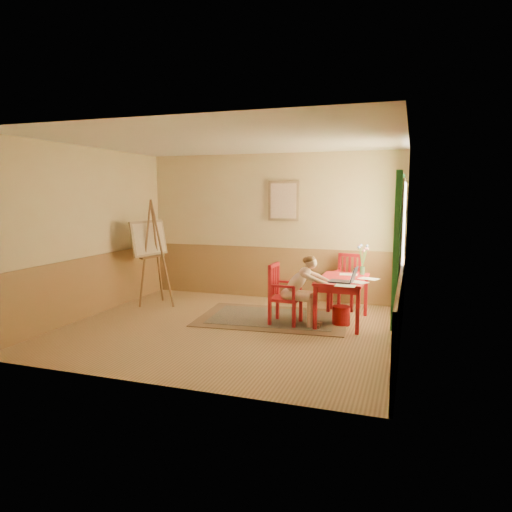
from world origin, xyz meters
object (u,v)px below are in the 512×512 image
(chair_back, at_px, (347,281))
(figure, at_px, (301,287))
(chair_left, at_px, (283,294))
(easel, at_px, (150,243))
(table, at_px, (342,284))
(laptop, at_px, (345,279))

(chair_back, height_order, figure, figure)
(chair_back, xyz_separation_m, figure, (-0.50, -1.40, 0.13))
(chair_left, xyz_separation_m, easel, (-2.66, 0.54, 0.67))
(table, xyz_separation_m, chair_left, (-0.87, -0.37, -0.15))
(chair_left, height_order, easel, easel)
(chair_back, relative_size, easel, 0.50)
(laptop, bearing_deg, table, 103.72)
(chair_back, distance_m, figure, 1.49)
(table, distance_m, easel, 3.58)
(easel, bearing_deg, chair_left, -11.50)
(chair_back, bearing_deg, chair_left, -120.50)
(easel, bearing_deg, figure, -10.94)
(chair_left, bearing_deg, laptop, 0.35)
(laptop, relative_size, easel, 0.22)
(chair_back, distance_m, laptop, 1.40)
(laptop, distance_m, easel, 3.68)
(chair_back, bearing_deg, laptop, -83.61)
(chair_back, relative_size, figure, 0.88)
(figure, distance_m, easel, 3.07)
(table, xyz_separation_m, easel, (-3.54, 0.18, 0.52))
(table, xyz_separation_m, figure, (-0.57, -0.40, -0.02))
(table, bearing_deg, easel, 177.14)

